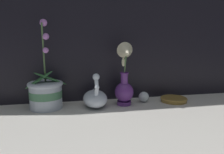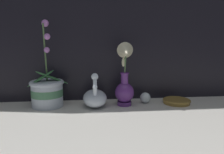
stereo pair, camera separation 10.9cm
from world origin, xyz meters
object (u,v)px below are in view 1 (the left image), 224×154
blue_vase (125,81)px  glass_sphere (144,97)px  swan_figurine (95,97)px  amber_dish (174,99)px  orchid_potted_plant (46,92)px

blue_vase → glass_sphere: bearing=17.9°
swan_figurine → blue_vase: size_ratio=0.58×
swan_figurine → blue_vase: blue_vase is taller
blue_vase → amber_dish: 0.30m
orchid_potted_plant → amber_dish: bearing=-1.7°
blue_vase → glass_sphere: blue_vase is taller
swan_figurine → blue_vase: bearing=-2.2°
amber_dish → swan_figurine: bearing=-179.2°
swan_figurine → glass_sphere: (0.27, 0.03, -0.02)m
orchid_potted_plant → blue_vase: 0.39m
orchid_potted_plant → blue_vase: bearing=-4.7°
orchid_potted_plant → glass_sphere: size_ratio=7.61×
orchid_potted_plant → blue_vase: orchid_potted_plant is taller
blue_vase → amber_dish: size_ratio=2.24×
glass_sphere → amber_dish: glass_sphere is taller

